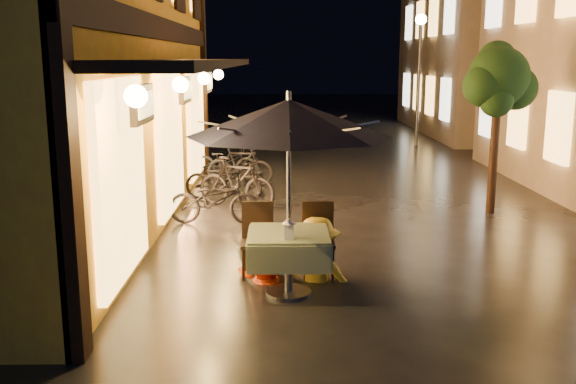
{
  "coord_description": "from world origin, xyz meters",
  "views": [
    {
      "loc": [
        -1.53,
        -7.11,
        2.83
      ],
      "look_at": [
        -1.43,
        0.92,
        1.15
      ],
      "focal_mm": 40.0,
      "sensor_mm": 36.0,
      "label": 1
    }
  ],
  "objects_px": {
    "patio_umbrella": "(289,118)",
    "person_yellow": "(317,219)",
    "person_orange": "(263,225)",
    "table_lantern": "(289,227)",
    "cafe_table": "(289,248)",
    "bicycle_0": "(215,200)"
  },
  "relations": [
    {
      "from": "patio_umbrella",
      "to": "bicycle_0",
      "type": "height_order",
      "value": "patio_umbrella"
    },
    {
      "from": "patio_umbrella",
      "to": "person_orange",
      "type": "xyz_separation_m",
      "value": [
        -0.32,
        0.56,
        -1.43
      ]
    },
    {
      "from": "cafe_table",
      "to": "bicycle_0",
      "type": "relative_size",
      "value": 0.62
    },
    {
      "from": "person_yellow",
      "to": "person_orange",
      "type": "bearing_deg",
      "value": 10.53
    },
    {
      "from": "patio_umbrella",
      "to": "person_yellow",
      "type": "bearing_deg",
      "value": 55.92
    },
    {
      "from": "patio_umbrella",
      "to": "person_yellow",
      "type": "relative_size",
      "value": 1.53
    },
    {
      "from": "cafe_table",
      "to": "bicycle_0",
      "type": "bearing_deg",
      "value": 109.75
    },
    {
      "from": "person_orange",
      "to": "person_yellow",
      "type": "distance_m",
      "value": 0.7
    },
    {
      "from": "patio_umbrella",
      "to": "person_orange",
      "type": "relative_size",
      "value": 1.71
    },
    {
      "from": "patio_umbrella",
      "to": "cafe_table",
      "type": "bearing_deg",
      "value": 165.96
    },
    {
      "from": "cafe_table",
      "to": "person_orange",
      "type": "relative_size",
      "value": 0.69
    },
    {
      "from": "person_orange",
      "to": "bicycle_0",
      "type": "distance_m",
      "value": 3.02
    },
    {
      "from": "person_orange",
      "to": "table_lantern",
      "type": "bearing_deg",
      "value": 117.94
    },
    {
      "from": "cafe_table",
      "to": "person_orange",
      "type": "xyz_separation_m",
      "value": [
        -0.32,
        0.56,
        0.13
      ]
    },
    {
      "from": "person_yellow",
      "to": "bicycle_0",
      "type": "relative_size",
      "value": 1.0
    },
    {
      "from": "table_lantern",
      "to": "bicycle_0",
      "type": "distance_m",
      "value": 3.94
    },
    {
      "from": "cafe_table",
      "to": "person_yellow",
      "type": "relative_size",
      "value": 0.62
    },
    {
      "from": "patio_umbrella",
      "to": "person_yellow",
      "type": "height_order",
      "value": "patio_umbrella"
    },
    {
      "from": "person_orange",
      "to": "patio_umbrella",
      "type": "bearing_deg",
      "value": 126.82
    },
    {
      "from": "person_yellow",
      "to": "bicycle_0",
      "type": "height_order",
      "value": "person_yellow"
    },
    {
      "from": "cafe_table",
      "to": "patio_umbrella",
      "type": "distance_m",
      "value": 1.56
    },
    {
      "from": "cafe_table",
      "to": "person_orange",
      "type": "height_order",
      "value": "person_orange"
    }
  ]
}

